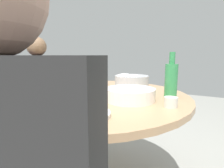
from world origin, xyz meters
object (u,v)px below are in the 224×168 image
at_px(round_dining_table, 93,112).
at_px(dish_greens, 85,83).
at_px(dish_tofu_braise, 35,87).
at_px(diner_right, 39,81).
at_px(dish_stirfry, 83,112).
at_px(tea_cup_far, 61,82).
at_px(dish_eggplant, 43,99).
at_px(stool_for_diner_right, 42,131).
at_px(rice_bowl, 132,81).
at_px(tea_cup_near, 171,102).
at_px(green_bottle, 171,79).
at_px(soup_bowl, 130,95).

bearing_deg(round_dining_table, dish_greens, 134.71).
relative_size(round_dining_table, dish_greens, 6.49).
xyz_separation_m(dish_tofu_braise, diner_right, (-0.37, 0.34, -0.03)).
distance_m(dish_stirfry, tea_cup_far, 0.83).
bearing_deg(dish_eggplant, stool_for_diner_right, 142.13).
bearing_deg(dish_stirfry, dish_tofu_braise, 155.68).
relative_size(rice_bowl, tea_cup_near, 4.13).
xyz_separation_m(dish_stirfry, tea_cup_near, (0.29, 0.31, 0.01)).
xyz_separation_m(dish_greens, stool_for_diner_right, (-0.59, 0.01, -0.57)).
relative_size(dish_greens, diner_right, 0.25).
relative_size(green_bottle, diner_right, 0.35).
height_order(dish_tofu_braise, tea_cup_far, tea_cup_far).
bearing_deg(soup_bowl, round_dining_table, 172.17).
xyz_separation_m(rice_bowl, diner_right, (-0.96, -0.11, -0.06)).
xyz_separation_m(dish_eggplant, dish_tofu_braise, (-0.35, 0.23, 0.00)).
relative_size(rice_bowl, tea_cup_far, 3.51).
distance_m(soup_bowl, dish_tofu_braise, 0.75).
bearing_deg(dish_tofu_braise, round_dining_table, 8.28).
relative_size(dish_eggplant, dish_tofu_braise, 0.94).
distance_m(green_bottle, stool_for_diner_right, 1.47).
xyz_separation_m(dish_stirfry, tea_cup_far, (-0.64, 0.53, 0.01)).
height_order(dish_stirfry, tea_cup_far, tea_cup_far).
relative_size(dish_eggplant, green_bottle, 0.72).
bearing_deg(dish_greens, tea_cup_near, -22.89).
relative_size(dish_tofu_braise, tea_cup_near, 3.14).
bearing_deg(round_dining_table, soup_bowl, -7.83).
relative_size(tea_cup_near, diner_right, 0.09).
bearing_deg(diner_right, green_bottle, -5.13).
bearing_deg(dish_stirfry, dish_eggplant, 165.73).
xyz_separation_m(dish_eggplant, tea_cup_far, (-0.31, 0.45, 0.01)).
bearing_deg(round_dining_table, green_bottle, 18.08).
bearing_deg(dish_stirfry, dish_greens, 126.42).
bearing_deg(stool_for_diner_right, tea_cup_near, -13.98).
bearing_deg(rice_bowl, dish_stirfry, -83.04).
height_order(rice_bowl, green_bottle, green_bottle).
relative_size(rice_bowl, stool_for_diner_right, 0.62).
distance_m(dish_eggplant, green_bottle, 0.74).
height_order(soup_bowl, dish_stirfry, soup_bowl).
relative_size(soup_bowl, stool_for_diner_right, 0.64).
bearing_deg(stool_for_diner_right, dish_eggplant, -37.87).
bearing_deg(dish_greens, stool_for_diner_right, 178.56).
relative_size(dish_eggplant, stool_for_diner_right, 0.44).
height_order(dish_greens, diner_right, diner_right).
bearing_deg(dish_eggplant, diner_right, 142.13).
distance_m(dish_eggplant, stool_for_diner_right, 1.08).
distance_m(dish_greens, dish_stirfry, 0.79).
relative_size(dish_greens, stool_for_diner_right, 0.43).
bearing_deg(green_bottle, diner_right, 174.87).
bearing_deg(tea_cup_near, tea_cup_far, 166.68).
distance_m(dish_tofu_braise, green_bottle, 0.97).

